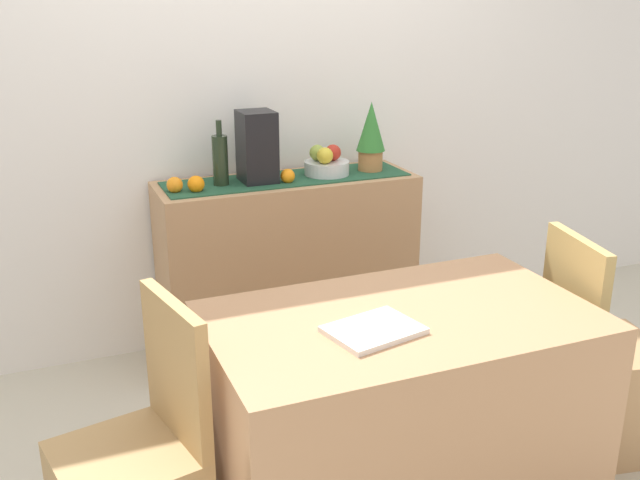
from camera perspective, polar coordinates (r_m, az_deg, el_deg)
ground_plane at (r=3.07m, az=2.14°, el=-16.00°), size 6.40×6.40×0.02m
room_wall_rear at (r=3.64m, az=-5.42°, el=12.60°), size 6.40×0.06×2.70m
sideboard_console at (r=3.64m, az=-2.50°, el=-2.02°), size 1.26×0.42×0.89m
table_runner at (r=3.51m, az=-2.61°, el=4.84°), size 1.19×0.32×0.01m
fruit_bowl at (r=3.57m, az=0.54°, el=5.70°), size 0.22×0.22×0.07m
apple_rear at (r=3.57m, az=-0.21°, el=6.88°), size 0.08×0.08×0.08m
apple_upper at (r=3.57m, az=1.03°, el=6.89°), size 0.08×0.08×0.08m
apple_left at (r=3.51m, az=0.39°, el=6.66°), size 0.08×0.08×0.08m
wine_bottle at (r=3.39m, az=-7.85°, el=6.27°), size 0.07×0.07×0.31m
coffee_maker at (r=3.43m, az=-4.98°, el=7.29°), size 0.16×0.18×0.34m
potted_plant at (r=3.64m, az=4.03°, el=8.26°), size 0.14×0.14×0.35m
orange_loose_mid at (r=3.32m, az=-11.35°, el=4.27°), size 0.07×0.07×0.07m
orange_loose_near_bowl at (r=3.43m, az=-2.56°, el=5.05°), size 0.07×0.07×0.07m
orange_loose_far at (r=3.31m, az=-9.72°, el=4.36°), size 0.08×0.08×0.08m
dining_table at (r=2.60m, az=6.17°, el=-13.27°), size 1.29×0.75×0.74m
open_book at (r=2.28m, az=4.23°, el=-7.07°), size 0.32×0.26×0.02m
chair_by_corner at (r=3.13m, az=21.13°, el=-10.70°), size 0.47×0.47×0.90m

